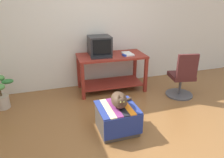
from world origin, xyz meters
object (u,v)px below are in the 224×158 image
(desk, at_px, (111,66))
(cat, at_px, (119,100))
(book, at_px, (128,54))
(office_chair, at_px, (182,78))
(potted_plant, at_px, (0,94))
(ottoman_with_blanket, at_px, (117,118))
(keyboard, at_px, (101,57))
(stapler, at_px, (124,55))
(tv_monitor, at_px, (100,46))

(desk, distance_m, cat, 1.45)
(book, xyz_separation_m, office_chair, (0.86, -0.68, -0.38))
(potted_plant, bearing_deg, ottoman_with_blanket, -36.08)
(keyboard, relative_size, ottoman_with_blanket, 0.71)
(ottoman_with_blanket, relative_size, stapler, 5.15)
(desk, relative_size, tv_monitor, 3.07)
(book, distance_m, potted_plant, 2.44)
(tv_monitor, xyz_separation_m, book, (0.53, -0.18, -0.17))
(book, bearing_deg, keyboard, -172.13)
(book, xyz_separation_m, ottoman_with_blanket, (-0.69, -1.34, -0.56))
(keyboard, height_order, book, book)
(office_chair, bearing_deg, book, -26.82)
(keyboard, relative_size, book, 1.34)
(ottoman_with_blanket, height_order, cat, cat)
(ottoman_with_blanket, bearing_deg, potted_plant, 143.92)
(cat, bearing_deg, desk, 83.53)
(tv_monitor, height_order, stapler, tv_monitor)
(potted_plant, bearing_deg, tv_monitor, 8.56)
(office_chair, bearing_deg, cat, 35.06)
(stapler, bearing_deg, ottoman_with_blanket, -129.73)
(office_chair, bearing_deg, potted_plant, 1.27)
(keyboard, relative_size, office_chair, 0.45)
(desk, xyz_separation_m, potted_plant, (-2.06, -0.16, -0.23))
(stapler, bearing_deg, potted_plant, 165.23)
(desk, distance_m, office_chair, 1.40)
(office_chair, bearing_deg, stapler, -19.29)
(desk, relative_size, potted_plant, 2.33)
(desk, bearing_deg, tv_monitor, 152.68)
(tv_monitor, relative_size, keyboard, 1.12)
(tv_monitor, bearing_deg, office_chair, -29.38)
(desk, xyz_separation_m, keyboard, (-0.24, -0.14, 0.25))
(desk, distance_m, keyboard, 0.38)
(potted_plant, distance_m, stapler, 2.33)
(keyboard, bearing_deg, cat, -89.43)
(tv_monitor, bearing_deg, stapler, -31.58)
(cat, bearing_deg, book, 70.82)
(tv_monitor, height_order, cat, tv_monitor)
(keyboard, xyz_separation_m, office_chair, (1.43, -0.60, -0.37))
(ottoman_with_blanket, bearing_deg, book, 62.75)
(book, xyz_separation_m, potted_plant, (-2.39, -0.10, -0.48))
(stapler, bearing_deg, tv_monitor, 131.43)
(tv_monitor, distance_m, keyboard, 0.31)
(book, height_order, office_chair, office_chair)
(tv_monitor, bearing_deg, cat, -92.70)
(keyboard, height_order, office_chair, office_chair)
(potted_plant, bearing_deg, cat, -35.75)
(ottoman_with_blanket, bearing_deg, keyboard, 84.43)
(stapler, bearing_deg, keyboard, 162.58)
(cat, height_order, potted_plant, cat)
(keyboard, height_order, ottoman_with_blanket, keyboard)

